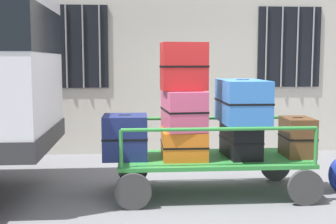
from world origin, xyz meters
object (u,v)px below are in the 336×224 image
at_px(suitcase_midleft_bottom, 184,144).
at_px(suitcase_midleft_middle, 184,110).
at_px(suitcase_center_bottom, 240,139).
at_px(suitcase_center_middle, 242,101).
at_px(luggage_cart, 212,164).
at_px(suitcase_midright_bottom, 297,137).
at_px(suitcase_midleft_top, 184,66).
at_px(suitcase_left_bottom, 125,137).

height_order(suitcase_midleft_bottom, suitcase_midleft_middle, suitcase_midleft_middle).
xyz_separation_m(suitcase_center_bottom, suitcase_center_middle, (0.00, -0.06, 0.51)).
relative_size(luggage_cart, suitcase_center_bottom, 3.32).
xyz_separation_m(suitcase_midleft_bottom, suitcase_midright_bottom, (1.51, -0.01, 0.07)).
relative_size(suitcase_midleft_top, suitcase_center_middle, 0.63).
distance_m(suitcase_left_bottom, suitcase_midleft_top, 1.18).
relative_size(suitcase_left_bottom, suitcase_midleft_bottom, 0.82).
relative_size(suitcase_midleft_top, suitcase_midright_bottom, 1.12).
relative_size(suitcase_midleft_bottom, suitcase_midright_bottom, 1.28).
xyz_separation_m(suitcase_midleft_bottom, suitcase_midleft_middle, (0.00, 0.02, 0.44)).
xyz_separation_m(luggage_cart, suitcase_left_bottom, (-1.13, 0.03, 0.37)).
bearing_deg(suitcase_midleft_bottom, suitcase_midleft_middle, 90.00).
height_order(suitcase_midleft_top, suitcase_center_bottom, suitcase_midleft_top).
bearing_deg(luggage_cart, suitcase_left_bottom, 178.30).
relative_size(suitcase_midleft_middle, suitcase_midright_bottom, 1.44).
bearing_deg(suitcase_midleft_top, suitcase_center_middle, -2.77).
distance_m(luggage_cart, suitcase_midleft_middle, 0.80).
bearing_deg(suitcase_center_bottom, suitcase_midright_bottom, -2.44).
distance_m(luggage_cart, suitcase_midleft_bottom, 0.46).
height_order(suitcase_center_bottom, suitcase_center_middle, suitcase_center_middle).
relative_size(luggage_cart, suitcase_midleft_bottom, 3.58).
distance_m(suitcase_midleft_top, suitcase_midright_bottom, 1.77).
bearing_deg(suitcase_midleft_middle, suitcase_center_bottom, 0.19).
bearing_deg(suitcase_midleft_top, suitcase_midleft_middle, 90.00).
xyz_separation_m(suitcase_midleft_middle, suitcase_midleft_top, (0.00, -0.02, 0.56)).
bearing_deg(suitcase_center_bottom, suitcase_midleft_top, -178.48).
bearing_deg(suitcase_left_bottom, suitcase_midleft_middle, -0.92).
bearing_deg(suitcase_midleft_bottom, luggage_cart, -0.85).
bearing_deg(suitcase_center_bottom, suitcase_midleft_middle, -179.81).
relative_size(suitcase_center_bottom, suitcase_midright_bottom, 1.38).
height_order(suitcase_midleft_bottom, suitcase_midright_bottom, suitcase_midright_bottom).
bearing_deg(suitcase_midright_bottom, luggage_cart, 179.59).
distance_m(suitcase_midleft_top, suitcase_center_bottom, 1.22).
height_order(suitcase_midleft_middle, suitcase_center_bottom, suitcase_midleft_middle).
distance_m(suitcase_midleft_middle, suitcase_midleft_top, 0.56).
xyz_separation_m(luggage_cart, suitcase_center_bottom, (0.38, 0.02, 0.31)).
distance_m(suitcase_midleft_middle, suitcase_center_middle, 0.77).
bearing_deg(suitcase_midright_bottom, suitcase_midleft_top, 179.54).
xyz_separation_m(suitcase_center_bottom, suitcase_midright_bottom, (0.75, -0.03, 0.03)).
xyz_separation_m(suitcase_left_bottom, suitcase_midleft_top, (0.75, -0.03, 0.90)).
bearing_deg(luggage_cart, suitcase_midleft_bottom, 179.15).
bearing_deg(suitcase_center_middle, luggage_cart, 175.08).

